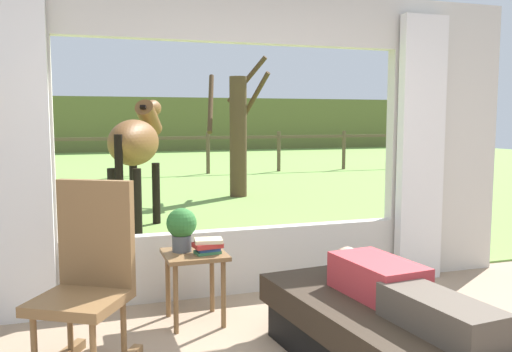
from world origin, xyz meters
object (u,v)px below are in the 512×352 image
(horse, at_px, (136,143))
(recliner_sofa, at_px, (390,337))
(rocking_chair, at_px, (88,278))
(side_table, at_px, (195,265))
(pasture_tree, at_px, (238,132))
(potted_plant, at_px, (182,227))
(reclining_person, at_px, (396,289))
(book_stack, at_px, (208,246))

(horse, bearing_deg, recliner_sofa, -54.67)
(rocking_chair, distance_m, side_table, 0.91)
(horse, xyz_separation_m, pasture_tree, (2.12, 2.43, 0.07))
(horse, relative_size, pasture_tree, 0.68)
(recliner_sofa, xyz_separation_m, rocking_chair, (-1.66, 0.63, 0.33))
(potted_plant, bearing_deg, horse, 89.29)
(reclining_person, xyz_separation_m, horse, (-0.95, 4.69, 0.63))
(potted_plant, bearing_deg, pasture_tree, 69.79)
(side_table, height_order, horse, horse)
(potted_plant, bearing_deg, recliner_sofa, -50.40)
(reclining_person, bearing_deg, horse, 95.78)
(rocking_chair, bearing_deg, potted_plant, 71.53)
(recliner_sofa, relative_size, side_table, 3.42)
(reclining_person, bearing_deg, side_table, 121.79)
(reclining_person, height_order, side_table, reclining_person)
(recliner_sofa, distance_m, horse, 4.82)
(book_stack, bearing_deg, reclining_person, -53.81)
(side_table, distance_m, potted_plant, 0.29)
(book_stack, bearing_deg, potted_plant, 144.10)
(side_table, bearing_deg, reclining_person, -52.51)
(rocking_chair, distance_m, horse, 4.11)
(side_table, xyz_separation_m, potted_plant, (-0.08, 0.06, 0.28))
(potted_plant, xyz_separation_m, horse, (0.04, 3.43, 0.45))
(rocking_chair, xyz_separation_m, potted_plant, (0.67, 0.57, 0.16))
(recliner_sofa, relative_size, book_stack, 7.98)
(book_stack, xyz_separation_m, horse, (-0.12, 3.55, 0.58))
(rocking_chair, bearing_deg, reclining_person, 8.63)
(side_table, bearing_deg, horse, 90.61)
(recliner_sofa, height_order, reclining_person, reclining_person)
(side_table, bearing_deg, pasture_tree, 70.66)
(recliner_sofa, height_order, pasture_tree, pasture_tree)
(rocking_chair, relative_size, potted_plant, 3.50)
(recliner_sofa, height_order, rocking_chair, rocking_chair)
(horse, bearing_deg, side_table, -65.66)
(side_table, xyz_separation_m, book_stack, (0.09, -0.06, 0.15))
(reclining_person, relative_size, pasture_tree, 0.55)
(potted_plant, relative_size, pasture_tree, 0.12)
(recliner_sofa, relative_size, reclining_person, 1.24)
(reclining_person, distance_m, book_stack, 1.40)
(rocking_chair, relative_size, book_stack, 5.02)
(recliner_sofa, xyz_separation_m, potted_plant, (-0.99, 1.20, 0.48))
(potted_plant, relative_size, horse, 0.18)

